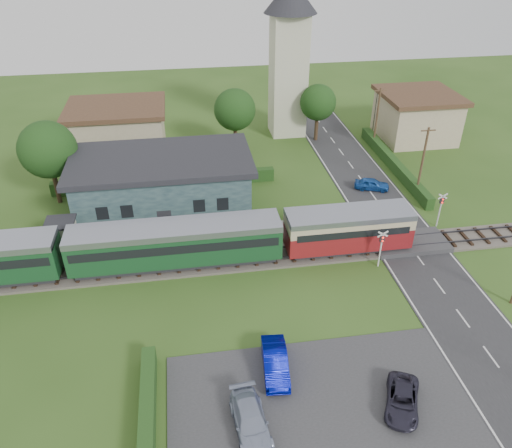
{
  "coord_description": "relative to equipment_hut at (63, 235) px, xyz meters",
  "views": [
    {
      "loc": [
        -7.86,
        -29.86,
        23.63
      ],
      "look_at": [
        -2.59,
        4.0,
        2.03
      ],
      "focal_mm": 35.0,
      "sensor_mm": 36.0,
      "label": 1
    }
  ],
  "objects": [
    {
      "name": "ground",
      "position": [
        18.0,
        -5.2,
        -1.75
      ],
      "size": [
        120.0,
        120.0,
        0.0
      ],
      "primitive_type": "plane",
      "color": "#2D4C19"
    },
    {
      "name": "railway_track",
      "position": [
        18.0,
        -3.2,
        -1.64
      ],
      "size": [
        76.0,
        3.2,
        0.49
      ],
      "color": "#4C443D",
      "rests_on": "ground"
    },
    {
      "name": "road",
      "position": [
        28.0,
        -5.2,
        -1.72
      ],
      "size": [
        6.0,
        70.0,
        0.05
      ],
      "primitive_type": "cube",
      "color": "#28282B",
      "rests_on": "ground"
    },
    {
      "name": "car_park",
      "position": [
        16.5,
        -17.2,
        -1.71
      ],
      "size": [
        17.0,
        9.0,
        0.08
      ],
      "primitive_type": "cube",
      "color": "#333335",
      "rests_on": "ground"
    },
    {
      "name": "crossing_deck",
      "position": [
        28.0,
        -3.2,
        -1.52
      ],
      "size": [
        6.2,
        3.4,
        0.45
      ],
      "primitive_type": "cube",
      "color": "#333335",
      "rests_on": "ground"
    },
    {
      "name": "platform",
      "position": [
        8.0,
        0.0,
        -1.52
      ],
      "size": [
        30.0,
        3.0,
        0.45
      ],
      "primitive_type": "cube",
      "color": "gray",
      "rests_on": "ground"
    },
    {
      "name": "equipment_hut",
      "position": [
        0.0,
        0.0,
        0.0
      ],
      "size": [
        2.3,
        2.3,
        2.55
      ],
      "color": "beige",
      "rests_on": "platform"
    },
    {
      "name": "station_building",
      "position": [
        8.0,
        5.79,
        0.95
      ],
      "size": [
        16.0,
        9.0,
        5.3
      ],
      "color": "#23383F",
      "rests_on": "ground"
    },
    {
      "name": "train",
      "position": [
        5.75,
        -3.2,
        0.43
      ],
      "size": [
        43.2,
        2.9,
        3.4
      ],
      "color": "#232328",
      "rests_on": "ground"
    },
    {
      "name": "church_tower",
      "position": [
        23.0,
        22.8,
        8.48
      ],
      "size": [
        6.0,
        6.0,
        17.6
      ],
      "color": "beige",
      "rests_on": "ground"
    },
    {
      "name": "house_west",
      "position": [
        3.0,
        19.8,
        1.04
      ],
      "size": [
        10.8,
        8.8,
        5.5
      ],
      "color": "tan",
      "rests_on": "ground"
    },
    {
      "name": "house_east",
      "position": [
        38.0,
        18.8,
        1.05
      ],
      "size": [
        8.8,
        8.8,
        5.5
      ],
      "color": "tan",
      "rests_on": "ground"
    },
    {
      "name": "hedge_carpark",
      "position": [
        7.0,
        -17.2,
        -1.15
      ],
      "size": [
        0.8,
        9.0,
        1.2
      ],
      "primitive_type": "cube",
      "color": "#193814",
      "rests_on": "ground"
    },
    {
      "name": "hedge_roadside",
      "position": [
        32.2,
        10.8,
        -1.15
      ],
      "size": [
        0.8,
        18.0,
        1.2
      ],
      "primitive_type": "cube",
      "color": "#193814",
      "rests_on": "ground"
    },
    {
      "name": "hedge_station",
      "position": [
        8.0,
        10.3,
        -1.1
      ],
      "size": [
        22.0,
        0.8,
        1.3
      ],
      "primitive_type": "cube",
      "color": "#193814",
      "rests_on": "ground"
    },
    {
      "name": "tree_a",
      "position": [
        -2.0,
        8.8,
        3.63
      ],
      "size": [
        5.2,
        5.2,
        8.0
      ],
      "color": "#332316",
      "rests_on": "ground"
    },
    {
      "name": "tree_b",
      "position": [
        16.0,
        17.8,
        3.27
      ],
      "size": [
        4.6,
        4.6,
        7.34
      ],
      "color": "#332316",
      "rests_on": "ground"
    },
    {
      "name": "tree_c",
      "position": [
        26.0,
        19.8,
        2.91
      ],
      "size": [
        4.2,
        4.2,
        6.78
      ],
      "color": "#332316",
      "rests_on": "ground"
    },
    {
      "name": "utility_pole_c",
      "position": [
        32.2,
        4.8,
        1.88
      ],
      "size": [
        1.4,
        0.22,
        7.0
      ],
      "color": "#473321",
      "rests_on": "ground"
    },
    {
      "name": "utility_pole_d",
      "position": [
        32.2,
        16.8,
        1.88
      ],
      "size": [
        1.4,
        0.22,
        7.0
      ],
      "color": "#473321",
      "rests_on": "ground"
    },
    {
      "name": "crossing_signal_near",
      "position": [
        24.4,
        -5.61,
        0.39
      ],
      "size": [
        0.84,
        0.28,
        3.28
      ],
      "color": "silver",
      "rests_on": "ground"
    },
    {
      "name": "crossing_signal_far",
      "position": [
        31.6,
        -0.81,
        0.39
      ],
      "size": [
        0.84,
        0.28,
        3.28
      ],
      "color": "silver",
      "rests_on": "ground"
    },
    {
      "name": "streetlamp_west",
      "position": [
        -4.0,
        14.8,
        1.29
      ],
      "size": [
        0.3,
        0.3,
        5.15
      ],
      "color": "#3F3F47",
      "rests_on": "ground"
    },
    {
      "name": "streetlamp_east",
      "position": [
        34.0,
        21.8,
        1.29
      ],
      "size": [
        0.3,
        0.3,
        5.15
      ],
      "color": "#3F3F47",
      "rests_on": "ground"
    },
    {
      "name": "car_on_road",
      "position": [
        28.26,
        6.58,
        -1.12
      ],
      "size": [
        3.63,
        2.39,
        1.15
      ],
      "primitive_type": "imported",
      "rotation": [
        0.0,
        0.0,
        1.24
      ],
      "color": "#184DA5",
      "rests_on": "road"
    },
    {
      "name": "car_park_blue",
      "position": [
        14.47,
        -14.7,
        -0.99
      ],
      "size": [
        1.77,
        4.21,
        1.35
      ],
      "primitive_type": "imported",
      "rotation": [
        0.0,
        0.0,
        -0.08
      ],
      "color": "#010884",
      "rests_on": "car_park"
    },
    {
      "name": "car_park_silver",
      "position": [
        12.43,
        -18.47,
        -1.04
      ],
      "size": [
        2.13,
        4.44,
        1.25
      ],
      "primitive_type": "imported",
      "rotation": [
        0.0,
        0.0,
        0.09
      ],
      "color": "#98A2BA",
      "rests_on": "car_park"
    },
    {
      "name": "car_park_dark",
      "position": [
        20.96,
        -18.34,
        -1.14
      ],
      "size": [
        3.17,
        4.16,
        1.05
      ],
      "primitive_type": "imported",
      "rotation": [
        0.0,
        0.0,
        -0.43
      ],
      "color": "#272434",
      "rests_on": "car_park"
    },
    {
      "name": "pedestrian_near",
      "position": [
        16.91,
        -0.2,
        -0.41
      ],
      "size": [
        0.74,
        0.58,
        1.76
      ],
      "primitive_type": "imported",
      "rotation": [
        0.0,
        0.0,
        3.42
      ],
      "color": "gray",
      "rests_on": "platform"
    },
    {
      "name": "pedestrian_far",
      "position": [
        3.28,
        -0.27,
        -0.52
      ],
      "size": [
        0.8,
        0.9,
        1.55
      ],
      "primitive_type": "imported",
      "rotation": [
        0.0,
        0.0,
        1.24
      ],
      "color": "gray",
      "rests_on": "platform"
    }
  ]
}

